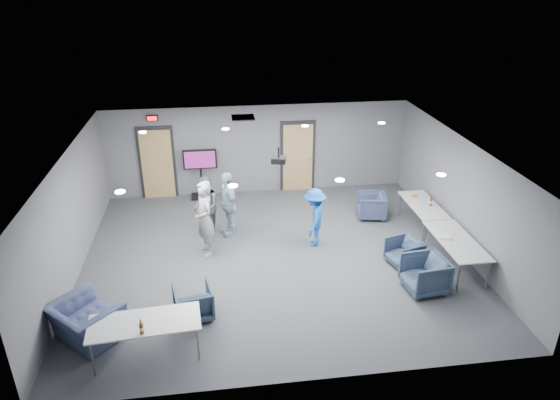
{
  "coord_description": "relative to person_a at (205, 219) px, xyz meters",
  "views": [
    {
      "loc": [
        -1.28,
        -10.2,
        6.27
      ],
      "look_at": [
        0.2,
        0.65,
        1.2
      ],
      "focal_mm": 32.0,
      "sensor_mm": 36.0,
      "label": 1
    }
  ],
  "objects": [
    {
      "name": "wall_right",
      "position": [
        6.12,
        -0.41,
        0.41
      ],
      "size": [
        0.02,
        8.0,
        2.7
      ],
      "primitive_type": "cube",
      "color": "slate",
      "rests_on": "floor"
    },
    {
      "name": "table_front_left",
      "position": [
        -1.04,
        -3.41,
        -0.25
      ],
      "size": [
        1.97,
        0.94,
        0.73
      ],
      "rotation": [
        0.0,
        0.0,
        0.08
      ],
      "color": "silver",
      "rests_on": "floor"
    },
    {
      "name": "chair_front_b",
      "position": [
        -2.19,
        -2.81,
        -0.55
      ],
      "size": [
        1.56,
        1.55,
        0.76
      ],
      "primitive_type": "imported",
      "rotation": [
        0.0,
        0.0,
        2.38
      ],
      "color": "#3D486A",
      "rests_on": "floor"
    },
    {
      "name": "door_left",
      "position": [
        -1.38,
        3.54,
        0.13
      ],
      "size": [
        1.06,
        0.17,
        2.24
      ],
      "color": "black",
      "rests_on": "wall_back"
    },
    {
      "name": "person_d",
      "position": [
        2.66,
        0.09,
        -0.19
      ],
      "size": [
        0.84,
        1.09,
        1.49
      ],
      "primitive_type": "imported",
      "rotation": [
        0.0,
        0.0,
        -1.91
      ],
      "color": "#1A54AE",
      "rests_on": "floor"
    },
    {
      "name": "projector",
      "position": [
        1.73,
        -0.21,
        1.47
      ],
      "size": [
        0.37,
        0.34,
        0.35
      ],
      "rotation": [
        0.0,
        0.0,
        -0.23
      ],
      "color": "black",
      "rests_on": "ceiling"
    },
    {
      "name": "bottle_front",
      "position": [
        -1.05,
        -3.72,
        -0.1
      ],
      "size": [
        0.07,
        0.07,
        0.29
      ],
      "color": "#58360F",
      "rests_on": "table_front_left"
    },
    {
      "name": "wall_left",
      "position": [
        -2.88,
        -0.41,
        0.41
      ],
      "size": [
        0.02,
        8.0,
        2.7
      ],
      "primitive_type": "cube",
      "color": "slate",
      "rests_on": "floor"
    },
    {
      "name": "snack_box",
      "position": [
        5.58,
        0.97,
        -0.19
      ],
      "size": [
        0.17,
        0.13,
        0.04
      ],
      "primitive_type": "cube",
      "rotation": [
        0.0,
        0.0,
        -0.11
      ],
      "color": "#D95636",
      "rests_on": "table_right_a"
    },
    {
      "name": "chair_front_a",
      "position": [
        -0.26,
        -2.41,
        -0.6
      ],
      "size": [
        0.84,
        0.86,
        0.67
      ],
      "primitive_type": "imported",
      "rotation": [
        0.0,
        0.0,
        3.32
      ],
      "color": "#324357",
      "rests_on": "floor"
    },
    {
      "name": "wrapper",
      "position": [
        5.37,
        -1.32,
        -0.18
      ],
      "size": [
        0.28,
        0.23,
        0.06
      ],
      "primitive_type": "cube",
      "rotation": [
        0.0,
        0.0,
        -0.33
      ],
      "color": "silver",
      "rests_on": "table_right_b"
    },
    {
      "name": "hvac_diffuser",
      "position": [
        1.12,
        2.39,
        1.75
      ],
      "size": [
        0.6,
        0.6,
        0.03
      ],
      "primitive_type": "cube",
      "color": "black",
      "rests_on": "ceiling"
    },
    {
      "name": "chair_right_c",
      "position": [
        4.6,
        -2.16,
        -0.55
      ],
      "size": [
        0.93,
        0.91,
        0.77
      ],
      "primitive_type": "imported",
      "rotation": [
        0.0,
        0.0,
        -1.47
      ],
      "color": "#35465C",
      "rests_on": "floor"
    },
    {
      "name": "ceiling",
      "position": [
        1.62,
        -0.41,
        1.76
      ],
      "size": [
        9.0,
        9.0,
        0.0
      ],
      "primitive_type": "plane",
      "rotation": [
        3.14,
        0.0,
        0.0
      ],
      "color": "silver",
      "rests_on": "wall_back"
    },
    {
      "name": "person_b",
      "position": [
        0.02,
        1.0,
        -0.15
      ],
      "size": [
        0.79,
        0.9,
        1.58
      ],
      "primitive_type": "imported",
      "rotation": [
        0.0,
        0.0,
        -1.29
      ],
      "color": "#4C555B",
      "rests_on": "floor"
    },
    {
      "name": "tv_stand",
      "position": [
        -0.12,
        3.34,
        -0.08
      ],
      "size": [
        0.99,
        0.47,
        1.51
      ],
      "color": "black",
      "rests_on": "floor"
    },
    {
      "name": "bottle_right",
      "position": [
        5.77,
        0.38,
        -0.1
      ],
      "size": [
        0.07,
        0.07,
        0.28
      ],
      "color": "#58360F",
      "rests_on": "table_right_a"
    },
    {
      "name": "exit_sign",
      "position": [
        -1.38,
        3.52,
        1.51
      ],
      "size": [
        0.32,
        0.08,
        0.16
      ],
      "color": "black",
      "rests_on": "wall_back"
    },
    {
      "name": "floor",
      "position": [
        1.62,
        -0.41,
        -0.94
      ],
      "size": [
        9.0,
        9.0,
        0.0
      ],
      "primitive_type": "plane",
      "color": "#3C3F44",
      "rests_on": "ground"
    },
    {
      "name": "chair_right_b",
      "position": [
        4.54,
        -1.12,
        -0.62
      ],
      "size": [
        0.86,
        0.84,
        0.63
      ],
      "primitive_type": "imported",
      "rotation": [
        0.0,
        0.0,
        -1.29
      ],
      "color": "#334259",
      "rests_on": "floor"
    },
    {
      "name": "person_c",
      "position": [
        0.59,
        0.94,
        -0.08
      ],
      "size": [
        0.69,
        1.08,
        1.71
      ],
      "primitive_type": "imported",
      "rotation": [
        0.0,
        0.0,
        -1.27
      ],
      "color": "#9CB8C9",
      "rests_on": "floor"
    },
    {
      "name": "person_a",
      "position": [
        0.0,
        0.0,
        0.0
      ],
      "size": [
        0.65,
        0.79,
        1.87
      ],
      "primitive_type": "imported",
      "rotation": [
        0.0,
        0.0,
        -1.22
      ],
      "color": "gray",
      "rests_on": "floor"
    },
    {
      "name": "chair_right_a",
      "position": [
        4.52,
        1.35,
        -0.59
      ],
      "size": [
        0.89,
        0.87,
        0.7
      ],
      "primitive_type": "imported",
      "rotation": [
        0.0,
        0.0,
        -1.76
      ],
      "color": "#374160",
      "rests_on": "floor"
    },
    {
      "name": "wall_back",
      "position": [
        1.62,
        3.59,
        0.41
      ],
      "size": [
        9.0,
        0.02,
        2.7
      ],
      "primitive_type": "cube",
      "color": "slate",
      "rests_on": "floor"
    },
    {
      "name": "wall_front",
      "position": [
        1.62,
        -4.41,
        0.41
      ],
      "size": [
        9.0,
        0.02,
        2.7
      ],
      "primitive_type": "cube",
      "color": "slate",
      "rests_on": "floor"
    },
    {
      "name": "downlights",
      "position": [
        1.62,
        -0.41,
        1.75
      ],
      "size": [
        6.18,
        3.78,
        0.02
      ],
      "color": "white",
      "rests_on": "ceiling"
    },
    {
      "name": "table_right_a",
      "position": [
        5.62,
        0.48,
        -0.25
      ],
      "size": [
        0.74,
        1.78,
        0.73
      ],
      "rotation": [
        0.0,
        0.0,
        1.57
      ],
      "color": "silver",
      "rests_on": "floor"
    },
    {
      "name": "table_right_b",
      "position": [
        5.62,
        -1.42,
        -0.25
      ],
      "size": [
        0.82,
        1.96,
        0.73
      ],
      "rotation": [
        0.0,
        0.0,
        1.57
      ],
      "color": "silver",
      "rests_on": "floor"
    },
    {
      "name": "door_right",
      "position": [
        2.82,
        3.54,
        0.13
      ],
      "size": [
        1.06,
        0.17,
        2.24
      ],
      "color": "black",
      "rests_on": "wall_back"
    }
  ]
}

